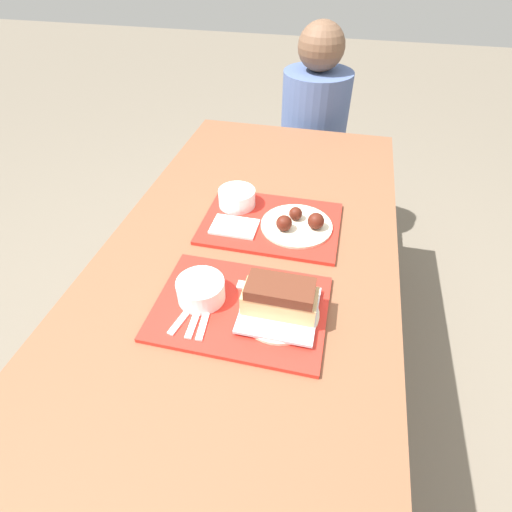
{
  "coord_description": "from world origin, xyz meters",
  "views": [
    {
      "loc": [
        0.22,
        -0.78,
        1.51
      ],
      "look_at": [
        0.04,
        0.01,
        0.79
      ],
      "focal_mm": 28.0,
      "sensor_mm": 36.0,
      "label": 1
    }
  ],
  "objects_px": {
    "tray_near": "(241,308)",
    "bowl_coleslaw_near": "(201,289)",
    "wings_plate_far": "(298,223)",
    "tray_far": "(271,223)",
    "person_seated_across": "(315,111)",
    "bowl_coleslaw_far": "(237,197)",
    "brisket_sandwich_plate": "(280,302)"
  },
  "relations": [
    {
      "from": "tray_near",
      "to": "tray_far",
      "type": "distance_m",
      "value": 0.36
    },
    {
      "from": "tray_far",
      "to": "bowl_coleslaw_far",
      "type": "distance_m",
      "value": 0.15
    },
    {
      "from": "tray_far",
      "to": "brisket_sandwich_plate",
      "type": "relative_size",
      "value": 2.17
    },
    {
      "from": "person_seated_across",
      "to": "bowl_coleslaw_near",
      "type": "bearing_deg",
      "value": -95.75
    },
    {
      "from": "bowl_coleslaw_near",
      "to": "bowl_coleslaw_far",
      "type": "height_order",
      "value": "same"
    },
    {
      "from": "tray_near",
      "to": "bowl_coleslaw_far",
      "type": "xyz_separation_m",
      "value": [
        -0.12,
        0.43,
        0.04
      ]
    },
    {
      "from": "bowl_coleslaw_far",
      "to": "wings_plate_far",
      "type": "xyz_separation_m",
      "value": [
        0.21,
        -0.08,
        -0.01
      ]
    },
    {
      "from": "bowl_coleslaw_far",
      "to": "brisket_sandwich_plate",
      "type": "bearing_deg",
      "value": -62.63
    },
    {
      "from": "tray_far",
      "to": "person_seated_across",
      "type": "relative_size",
      "value": 0.62
    },
    {
      "from": "tray_near",
      "to": "brisket_sandwich_plate",
      "type": "distance_m",
      "value": 0.11
    },
    {
      "from": "bowl_coleslaw_far",
      "to": "person_seated_across",
      "type": "bearing_deg",
      "value": 80.21
    },
    {
      "from": "tray_near",
      "to": "bowl_coleslaw_near",
      "type": "xyz_separation_m",
      "value": [
        -0.1,
        0.01,
        0.04
      ]
    },
    {
      "from": "bowl_coleslaw_near",
      "to": "person_seated_across",
      "type": "bearing_deg",
      "value": 84.25
    },
    {
      "from": "tray_near",
      "to": "person_seated_across",
      "type": "distance_m",
      "value": 1.32
    },
    {
      "from": "bowl_coleslaw_near",
      "to": "wings_plate_far",
      "type": "distance_m",
      "value": 0.39
    },
    {
      "from": "tray_far",
      "to": "tray_near",
      "type": "bearing_deg",
      "value": -90.54
    },
    {
      "from": "tray_near",
      "to": "bowl_coleslaw_far",
      "type": "bearing_deg",
      "value": 106.23
    },
    {
      "from": "bowl_coleslaw_far",
      "to": "person_seated_across",
      "type": "height_order",
      "value": "person_seated_across"
    },
    {
      "from": "person_seated_across",
      "to": "bowl_coleslaw_far",
      "type": "bearing_deg",
      "value": -99.79
    },
    {
      "from": "bowl_coleslaw_near",
      "to": "wings_plate_far",
      "type": "bearing_deg",
      "value": 60.96
    },
    {
      "from": "tray_far",
      "to": "bowl_coleslaw_far",
      "type": "relative_size",
      "value": 3.54
    },
    {
      "from": "tray_far",
      "to": "person_seated_across",
      "type": "xyz_separation_m",
      "value": [
        0.03,
        0.96,
        -0.01
      ]
    },
    {
      "from": "brisket_sandwich_plate",
      "to": "tray_near",
      "type": "bearing_deg",
      "value": -179.83
    },
    {
      "from": "tray_far",
      "to": "bowl_coleslaw_near",
      "type": "relative_size",
      "value": 3.54
    },
    {
      "from": "brisket_sandwich_plate",
      "to": "person_seated_across",
      "type": "relative_size",
      "value": 0.28
    },
    {
      "from": "bowl_coleslaw_near",
      "to": "wings_plate_far",
      "type": "xyz_separation_m",
      "value": [
        0.19,
        0.34,
        -0.01
      ]
    },
    {
      "from": "bowl_coleslaw_near",
      "to": "person_seated_across",
      "type": "distance_m",
      "value": 1.32
    },
    {
      "from": "bowl_coleslaw_far",
      "to": "wings_plate_far",
      "type": "bearing_deg",
      "value": -19.67
    },
    {
      "from": "bowl_coleslaw_near",
      "to": "wings_plate_far",
      "type": "height_order",
      "value": "wings_plate_far"
    },
    {
      "from": "bowl_coleslaw_far",
      "to": "wings_plate_far",
      "type": "distance_m",
      "value": 0.23
    },
    {
      "from": "wings_plate_far",
      "to": "person_seated_across",
      "type": "height_order",
      "value": "person_seated_across"
    },
    {
      "from": "brisket_sandwich_plate",
      "to": "person_seated_across",
      "type": "distance_m",
      "value": 1.32
    }
  ]
}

